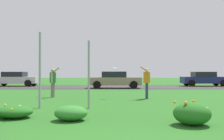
# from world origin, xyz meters

# --- Properties ---
(ground_plane) EXTENTS (120.00, 120.00, 0.00)m
(ground_plane) POSITION_xyz_m (0.00, 10.47, 0.00)
(ground_plane) COLOR #26601E
(highway_strip) EXTENTS (120.00, 7.55, 0.01)m
(highway_strip) POSITION_xyz_m (0.00, 20.94, 0.00)
(highway_strip) COLOR #2D2D30
(highway_strip) RESTS_ON ground
(highway_center_stripe) EXTENTS (120.00, 0.16, 0.00)m
(highway_center_stripe) POSITION_xyz_m (0.00, 20.94, 0.01)
(highway_center_stripe) COLOR yellow
(highway_center_stripe) RESTS_ON ground
(daylily_clump_front_left) EXTENTS (1.10, 0.99, 0.38)m
(daylily_clump_front_left) POSITION_xyz_m (-3.09, 4.42, 0.18)
(daylily_clump_front_left) COLOR #23661E
(daylily_clump_front_left) RESTS_ON ground
(daylily_clump_front_right) EXTENTS (0.93, 0.91, 0.61)m
(daylily_clump_front_right) POSITION_xyz_m (1.76, 3.45, 0.28)
(daylily_clump_front_right) COLOR #23661E
(daylily_clump_front_right) RESTS_ON ground
(daylily_clump_mid_right) EXTENTS (0.91, 0.82, 0.41)m
(daylily_clump_mid_right) POSITION_xyz_m (-1.37, 4.04, 0.20)
(daylily_clump_mid_right) COLOR #337F2D
(daylily_clump_mid_right) RESTS_ON ground
(sign_post_near_path) EXTENTS (0.07, 0.10, 2.84)m
(sign_post_near_path) POSITION_xyz_m (-2.93, 6.51, 1.42)
(sign_post_near_path) COLOR #93969B
(sign_post_near_path) RESTS_ON ground
(sign_post_by_roadside) EXTENTS (0.07, 0.10, 2.50)m
(sign_post_by_roadside) POSITION_xyz_m (-1.10, 6.38, 1.25)
(sign_post_by_roadside) COLOR #93969B
(sign_post_by_roadside) RESTS_ON ground
(person_thrower_green_shirt) EXTENTS (0.52, 0.51, 1.66)m
(person_thrower_green_shirt) POSITION_xyz_m (-3.44, 10.72, 0.93)
(person_thrower_green_shirt) COLOR #287038
(person_thrower_green_shirt) RESTS_ON ground
(person_catcher_orange_shirt) EXTENTS (0.53, 0.51, 1.68)m
(person_catcher_orange_shirt) POSITION_xyz_m (1.53, 10.01, 0.94)
(person_catcher_orange_shirt) COLOR orange
(person_catcher_orange_shirt) RESTS_ON ground
(frisbee_pale_blue) EXTENTS (0.25, 0.24, 0.11)m
(frisbee_pale_blue) POSITION_xyz_m (-0.09, 10.45, 1.56)
(frisbee_pale_blue) COLOR #ADD6E5
(car_silver_leftmost) EXTENTS (4.50, 2.00, 1.45)m
(car_silver_leftmost) POSITION_xyz_m (-10.03, 22.64, 0.74)
(car_silver_leftmost) COLOR #B7BABF
(car_silver_leftmost) RESTS_ON ground
(car_tan_center_left) EXTENTS (4.50, 2.00, 1.45)m
(car_tan_center_left) POSITION_xyz_m (0.01, 19.24, 0.74)
(car_tan_center_left) COLOR #937F60
(car_tan_center_left) RESTS_ON ground
(car_navy_center_right) EXTENTS (4.50, 2.00, 1.45)m
(car_navy_center_right) POSITION_xyz_m (9.09, 22.64, 0.74)
(car_navy_center_right) COLOR navy
(car_navy_center_right) RESTS_ON ground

